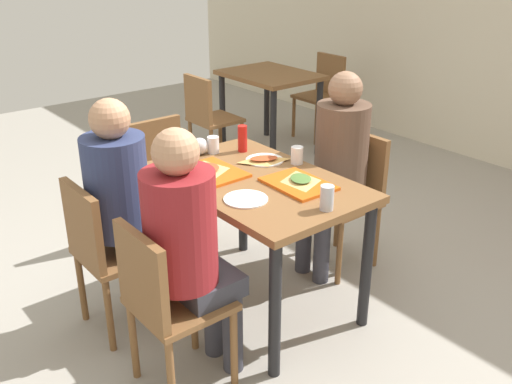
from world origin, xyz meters
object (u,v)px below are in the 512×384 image
at_px(plastic_cup_a, 297,155).
at_px(background_chair_near, 208,115).
at_px(plastic_cup_c, 213,145).
at_px(pizza_slice_c, 264,159).
at_px(main_table, 256,197).
at_px(background_chair_far, 323,90).
at_px(paper_plate_center, 265,160).
at_px(chair_far_side, 350,190).
at_px(foil_bundle, 200,146).
at_px(paper_plate_near_edge, 246,199).
at_px(condiment_bottle, 242,139).
at_px(chair_near_left, 104,247).
at_px(pizza_slice_a, 208,169).
at_px(soda_can, 327,198).
at_px(chair_near_right, 164,299).
at_px(tray_red_far, 298,184).
at_px(background_table, 270,87).
at_px(tray_red_near, 213,172).
at_px(person_far_side, 337,158).
at_px(person_in_red, 125,196).
at_px(pizza_slice_b, 301,180).
at_px(plastic_cup_b, 209,187).
at_px(person_in_brown_jacket, 188,240).
at_px(chair_left_end, 165,173).

relative_size(plastic_cup_a, background_chair_near, 0.12).
bearing_deg(plastic_cup_c, pizza_slice_c, 23.46).
xyz_separation_m(main_table, plastic_cup_a, (-0.03, 0.32, 0.16)).
height_order(plastic_cup_c, background_chair_far, plastic_cup_c).
distance_m(paper_plate_center, pizza_slice_c, 0.03).
distance_m(chair_far_side, foil_bundle, 0.99).
relative_size(paper_plate_near_edge, condiment_bottle, 1.38).
bearing_deg(chair_near_left, pizza_slice_a, 83.77).
bearing_deg(soda_can, background_chair_far, 134.88).
bearing_deg(background_chair_near, chair_near_right, -38.45).
distance_m(paper_plate_center, paper_plate_near_edge, 0.55).
bearing_deg(pizza_slice_c, background_chair_far, 127.92).
height_order(chair_near_right, tray_red_far, chair_near_right).
relative_size(background_table, background_chair_far, 1.05).
height_order(tray_red_near, condiment_bottle, condiment_bottle).
xyz_separation_m(paper_plate_near_edge, pizza_slice_c, (-0.34, 0.40, 0.01)).
height_order(condiment_bottle, foil_bundle, condiment_bottle).
xyz_separation_m(chair_far_side, pizza_slice_c, (-0.17, -0.57, 0.29)).
bearing_deg(background_table, paper_plate_center, -41.07).
relative_size(main_table, person_far_side, 0.94).
bearing_deg(paper_plate_center, person_in_red, -98.13).
distance_m(paper_plate_center, plastic_cup_a, 0.19).
xyz_separation_m(tray_red_far, paper_plate_center, (-0.39, 0.10, -0.00)).
xyz_separation_m(soda_can, foil_bundle, (-1.01, -0.04, -0.01)).
relative_size(pizza_slice_a, soda_can, 2.18).
bearing_deg(tray_red_far, paper_plate_near_edge, -95.25).
xyz_separation_m(main_table, plastic_cup_c, (-0.48, 0.06, 0.16)).
xyz_separation_m(soda_can, background_table, (-2.47, 1.74, -0.20)).
height_order(pizza_slice_a, pizza_slice_b, same).
bearing_deg(tray_red_far, background_chair_far, 132.32).
bearing_deg(plastic_cup_c, pizza_slice_b, 6.68).
relative_size(person_in_red, plastic_cup_b, 12.66).
height_order(chair_near_right, tray_red_near, chair_near_right).
height_order(chair_near_left, background_table, chair_near_left).
relative_size(person_in_brown_jacket, pizza_slice_c, 4.80).
xyz_separation_m(chair_near_right, tray_red_near, (-0.51, 0.63, 0.29)).
xyz_separation_m(pizza_slice_b, plastic_cup_b, (-0.17, -0.46, 0.03)).
relative_size(background_table, background_chair_near, 1.05).
bearing_deg(background_chair_near, pizza_slice_a, -34.28).
bearing_deg(main_table, person_in_red, -115.49).
distance_m(chair_near_right, chair_left_end, 1.49).
height_order(paper_plate_near_edge, plastic_cup_b, plastic_cup_b).
distance_m(chair_near_left, background_chair_near, 2.45).
distance_m(pizza_slice_c, plastic_cup_a, 0.19).
height_order(tray_red_near, foil_bundle, foil_bundle).
distance_m(condiment_bottle, background_table, 2.22).
distance_m(tray_red_far, paper_plate_center, 0.40).
xyz_separation_m(person_far_side, plastic_cup_c, (-0.48, -0.57, 0.08)).
relative_size(chair_near_left, pizza_slice_b, 3.30).
height_order(background_table, background_chair_far, background_chair_far).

